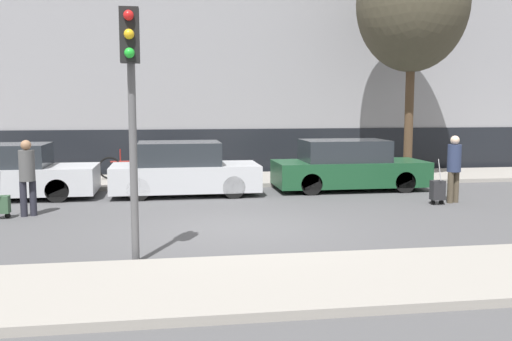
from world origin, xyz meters
name	(u,v)px	position (x,y,z in m)	size (l,w,h in m)	color
ground_plane	(239,228)	(0.00, 0.00, 0.00)	(80.00, 80.00, 0.00)	#4C4C4F
sidewalk_near	(273,282)	(0.00, -3.75, 0.06)	(28.00, 2.50, 0.12)	gray
sidewalk_far	(211,180)	(0.00, 7.00, 0.06)	(28.00, 3.00, 0.12)	gray
building_facade	(201,5)	(0.00, 10.83, 6.17)	(28.00, 3.31, 12.36)	gray
parked_car_0	(3,173)	(-5.65, 4.57, 0.67)	(4.66, 1.82, 1.44)	#B7BABF
parked_car_1	(184,170)	(-0.94, 4.47, 0.68)	(4.00, 1.81, 1.46)	#B7BABF
parked_car_2	(348,167)	(3.81, 4.66, 0.68)	(4.36, 1.77, 1.46)	#194728
pedestrian_left	(27,173)	(-4.45, 1.98, 0.96)	(0.34, 0.34, 1.70)	#23232D
trolley_left	(2,205)	(-4.96, 1.78, 0.31)	(0.34, 0.29, 1.04)	#335138
pedestrian_right	(454,165)	(5.74, 2.12, 0.96)	(0.34, 0.34, 1.70)	#4C4233
trolley_right	(438,190)	(5.22, 1.93, 0.36)	(0.34, 0.29, 1.14)	#262628
traffic_light	(131,85)	(-1.91, -2.36, 2.76)	(0.28, 0.47, 3.88)	#515154
parked_bicycle	(127,167)	(-2.65, 7.21, 0.49)	(1.77, 0.06, 0.96)	black
bare_tree_near_crossing	(412,4)	(6.38, 6.35, 5.64)	(3.53, 3.53, 7.70)	#4C3826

